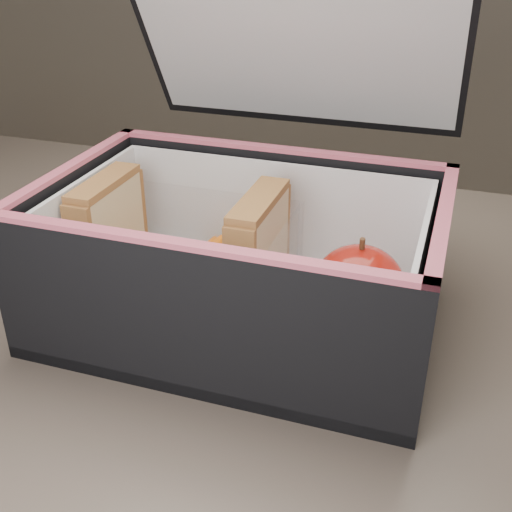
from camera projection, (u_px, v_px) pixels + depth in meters
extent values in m
cube|color=brown|center=(232.00, 337.00, 0.59)|extent=(1.20, 0.80, 0.03)
cube|color=#382D26|center=(28.00, 343.00, 1.22)|extent=(0.05, 0.05, 0.72)
cube|color=black|center=(297.00, 41.00, 0.62)|extent=(0.33, 0.11, 0.19)
cube|color=tan|center=(102.00, 232.00, 0.60)|extent=(0.01, 0.09, 0.09)
cube|color=#B2525B|center=(110.00, 237.00, 0.60)|extent=(0.01, 0.09, 0.09)
cube|color=tan|center=(117.00, 235.00, 0.59)|extent=(0.01, 0.09, 0.09)
cube|color=olive|center=(103.00, 183.00, 0.57)|extent=(0.03, 0.09, 0.01)
cube|color=tan|center=(250.00, 254.00, 0.56)|extent=(0.01, 0.09, 0.10)
cube|color=#B2525B|center=(259.00, 260.00, 0.56)|extent=(0.01, 0.09, 0.09)
cube|color=tan|center=(268.00, 257.00, 0.55)|extent=(0.01, 0.09, 0.10)
cube|color=olive|center=(259.00, 201.00, 0.53)|extent=(0.03, 0.09, 0.01)
cylinder|color=orange|center=(187.00, 284.00, 0.60)|extent=(0.02, 0.08, 0.01)
cylinder|color=orange|center=(156.00, 286.00, 0.57)|extent=(0.02, 0.08, 0.01)
cylinder|color=orange|center=(202.00, 257.00, 0.60)|extent=(0.02, 0.08, 0.01)
cylinder|color=orange|center=(163.00, 299.00, 0.57)|extent=(0.02, 0.08, 0.01)
cylinder|color=orange|center=(167.00, 271.00, 0.60)|extent=(0.02, 0.08, 0.01)
cylinder|color=orange|center=(193.00, 269.00, 0.58)|extent=(0.02, 0.08, 0.01)
cylinder|color=orange|center=(181.00, 269.00, 0.62)|extent=(0.01, 0.08, 0.01)
cylinder|color=orange|center=(195.00, 258.00, 0.62)|extent=(0.02, 0.08, 0.01)
cylinder|color=orange|center=(156.00, 273.00, 0.57)|extent=(0.01, 0.08, 0.01)
cylinder|color=orange|center=(153.00, 297.00, 0.58)|extent=(0.03, 0.08, 0.01)
cube|color=white|center=(353.00, 324.00, 0.55)|extent=(0.09, 0.09, 0.01)
ellipsoid|color=maroon|center=(358.00, 287.00, 0.53)|extent=(0.08, 0.08, 0.07)
cylinder|color=#4A2E1A|center=(362.00, 245.00, 0.51)|extent=(0.01, 0.01, 0.01)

